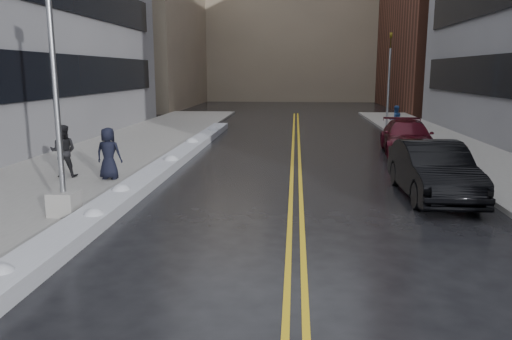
% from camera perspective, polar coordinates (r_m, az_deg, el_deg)
% --- Properties ---
extents(ground, '(160.00, 160.00, 0.00)m').
position_cam_1_polar(ground, '(10.63, -9.20, -9.29)').
color(ground, black).
rests_on(ground, ground).
extents(sidewalk_west, '(5.50, 50.00, 0.15)m').
position_cam_1_polar(sidewalk_west, '(21.61, -17.85, 1.02)').
color(sidewalk_west, gray).
rests_on(sidewalk_west, ground).
extents(sidewalk_east, '(4.00, 50.00, 0.15)m').
position_cam_1_polar(sidewalk_east, '(21.37, 25.13, 0.39)').
color(sidewalk_east, gray).
rests_on(sidewalk_east, ground).
extents(lane_line_left, '(0.12, 50.00, 0.01)m').
position_cam_1_polar(lane_line_left, '(20.01, 4.16, 0.55)').
color(lane_line_left, gold).
rests_on(lane_line_left, ground).
extents(lane_line_right, '(0.12, 50.00, 0.01)m').
position_cam_1_polar(lane_line_right, '(20.01, 5.02, 0.54)').
color(lane_line_right, gold).
rests_on(lane_line_right, ground).
extents(snow_ridge, '(0.90, 30.00, 0.34)m').
position_cam_1_polar(snow_ridge, '(18.67, -10.78, 0.12)').
color(snow_ridge, '#B7B9C0').
rests_on(snow_ridge, ground).
extents(building_west_far, '(14.00, 22.00, 18.00)m').
position_cam_1_polar(building_west_far, '(56.83, -14.51, 16.23)').
color(building_west_far, gray).
rests_on(building_west_far, ground).
extents(building_far, '(36.00, 16.00, 22.00)m').
position_cam_1_polar(building_far, '(70.05, 4.32, 17.18)').
color(building_far, gray).
rests_on(building_far, ground).
extents(lamppost, '(0.65, 0.65, 7.62)m').
position_cam_1_polar(lamppost, '(13.05, -21.72, 5.30)').
color(lamppost, gray).
rests_on(lamppost, sidewalk_west).
extents(fire_hydrant, '(0.26, 0.26, 0.73)m').
position_cam_1_polar(fire_hydrant, '(20.96, 22.68, 1.71)').
color(fire_hydrant, maroon).
rests_on(fire_hydrant, sidewalk_east).
extents(traffic_signal, '(0.16, 0.20, 6.00)m').
position_cam_1_polar(traffic_signal, '(34.20, 14.96, 10.35)').
color(traffic_signal, gray).
rests_on(traffic_signal, sidewalk_east).
extents(pedestrian_b, '(0.98, 0.82, 1.79)m').
position_cam_1_polar(pedestrian_b, '(18.13, -21.16, 2.03)').
color(pedestrian_b, black).
rests_on(pedestrian_b, sidewalk_west).
extents(pedestrian_c, '(0.87, 0.59, 1.73)m').
position_cam_1_polar(pedestrian_c, '(17.29, -16.49, 1.83)').
color(pedestrian_c, black).
rests_on(pedestrian_c, sidewalk_west).
extents(pedestrian_east, '(0.91, 0.79, 1.62)m').
position_cam_1_polar(pedestrian_east, '(30.00, 15.63, 5.57)').
color(pedestrian_east, navy).
rests_on(pedestrian_east, sidewalk_east).
extents(car_black, '(1.79, 5.02, 1.65)m').
position_cam_1_polar(car_black, '(15.67, 19.57, -0.01)').
color(car_black, black).
rests_on(car_black, ground).
extents(car_maroon, '(2.58, 5.37, 1.51)m').
position_cam_1_polar(car_maroon, '(23.58, 16.88, 3.57)').
color(car_maroon, '#440A16').
rests_on(car_maroon, ground).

